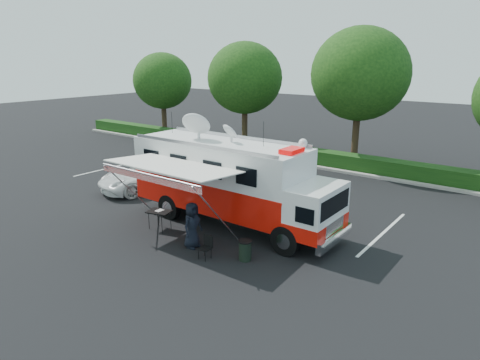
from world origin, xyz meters
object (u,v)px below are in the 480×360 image
Objects in this scene: white_suv at (151,189)px; folding_table at (159,212)px; command_truck at (231,181)px; trash_bin at (245,250)px.

folding_table is at bearing -21.92° from white_suv.
white_suv is 4.97× the size of folding_table.
command_truck is 3.76m from trash_bin.
white_suv is (-6.80, 1.42, -1.94)m from command_truck.
trash_bin is (4.53, -0.11, -0.40)m from folding_table.
trash_bin is at bearing -6.42° from white_suv.
folding_table is at bearing -132.58° from command_truck.
command_truck is at bearing 3.96° from white_suv.
trash_bin is (2.47, -2.36, -1.57)m from command_truck.
command_truck is 1.72× the size of white_suv.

